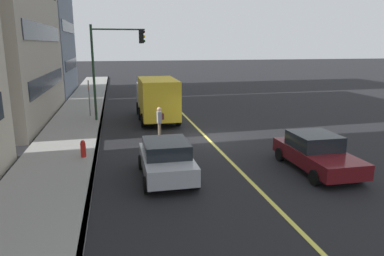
{
  "coord_description": "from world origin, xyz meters",
  "views": [
    {
      "loc": [
        -18.88,
        4.94,
        5.18
      ],
      "look_at": [
        -2.59,
        1.44,
        1.26
      ],
      "focal_mm": 33.26,
      "sensor_mm": 36.0,
      "label": 1
    }
  ],
  "objects_px": {
    "car_maroon": "(316,152)",
    "pedestrian_with_backpack": "(160,120)",
    "truck_yellow": "(157,98)",
    "traffic_light_mast": "(112,57)",
    "car_silver": "(166,159)",
    "street_sign_post": "(89,96)",
    "fire_hydrant": "(83,150)"
  },
  "relations": [
    {
      "from": "car_maroon",
      "to": "pedestrian_with_backpack",
      "type": "height_order",
      "value": "pedestrian_with_backpack"
    },
    {
      "from": "truck_yellow",
      "to": "traffic_light_mast",
      "type": "xyz_separation_m",
      "value": [
        0.36,
        2.9,
        2.77
      ]
    },
    {
      "from": "car_silver",
      "to": "street_sign_post",
      "type": "distance_m",
      "value": 13.52
    },
    {
      "from": "car_maroon",
      "to": "truck_yellow",
      "type": "distance_m",
      "value": 12.65
    },
    {
      "from": "car_maroon",
      "to": "traffic_light_mast",
      "type": "height_order",
      "value": "traffic_light_mast"
    },
    {
      "from": "street_sign_post",
      "to": "fire_hydrant",
      "type": "relative_size",
      "value": 2.9
    },
    {
      "from": "truck_yellow",
      "to": "traffic_light_mast",
      "type": "distance_m",
      "value": 4.02
    },
    {
      "from": "street_sign_post",
      "to": "fire_hydrant",
      "type": "height_order",
      "value": "street_sign_post"
    },
    {
      "from": "fire_hydrant",
      "to": "truck_yellow",
      "type": "bearing_deg",
      "value": -28.43
    },
    {
      "from": "car_maroon",
      "to": "fire_hydrant",
      "type": "height_order",
      "value": "car_maroon"
    },
    {
      "from": "truck_yellow",
      "to": "pedestrian_with_backpack",
      "type": "height_order",
      "value": "truck_yellow"
    },
    {
      "from": "car_silver",
      "to": "traffic_light_mast",
      "type": "relative_size",
      "value": 0.6
    },
    {
      "from": "car_silver",
      "to": "truck_yellow",
      "type": "height_order",
      "value": "truck_yellow"
    },
    {
      "from": "pedestrian_with_backpack",
      "to": "car_maroon",
      "type": "bearing_deg",
      "value": -138.77
    },
    {
      "from": "truck_yellow",
      "to": "car_silver",
      "type": "bearing_deg",
      "value": 175.21
    },
    {
      "from": "truck_yellow",
      "to": "pedestrian_with_backpack",
      "type": "xyz_separation_m",
      "value": [
        -4.81,
        0.41,
        -0.54
      ]
    },
    {
      "from": "car_silver",
      "to": "car_maroon",
      "type": "bearing_deg",
      "value": -93.4
    },
    {
      "from": "fire_hydrant",
      "to": "car_silver",
      "type": "bearing_deg",
      "value": -131.65
    },
    {
      "from": "truck_yellow",
      "to": "street_sign_post",
      "type": "xyz_separation_m",
      "value": [
        1.92,
        4.64,
        0.02
      ]
    },
    {
      "from": "traffic_light_mast",
      "to": "pedestrian_with_backpack",
      "type": "bearing_deg",
      "value": -154.34
    },
    {
      "from": "truck_yellow",
      "to": "car_maroon",
      "type": "bearing_deg",
      "value": -154.79
    },
    {
      "from": "street_sign_post",
      "to": "traffic_light_mast",
      "type": "bearing_deg",
      "value": -131.94
    },
    {
      "from": "car_silver",
      "to": "pedestrian_with_backpack",
      "type": "height_order",
      "value": "pedestrian_with_backpack"
    },
    {
      "from": "truck_yellow",
      "to": "street_sign_post",
      "type": "distance_m",
      "value": 5.03
    },
    {
      "from": "truck_yellow",
      "to": "fire_hydrant",
      "type": "relative_size",
      "value": 7.04
    },
    {
      "from": "car_maroon",
      "to": "traffic_light_mast",
      "type": "distance_m",
      "value": 14.84
    },
    {
      "from": "pedestrian_with_backpack",
      "to": "street_sign_post",
      "type": "relative_size",
      "value": 0.65
    },
    {
      "from": "traffic_light_mast",
      "to": "fire_hydrant",
      "type": "distance_m",
      "value": 9.34
    },
    {
      "from": "traffic_light_mast",
      "to": "fire_hydrant",
      "type": "bearing_deg",
      "value": 170.23
    },
    {
      "from": "car_maroon",
      "to": "street_sign_post",
      "type": "relative_size",
      "value": 1.65
    },
    {
      "from": "truck_yellow",
      "to": "pedestrian_with_backpack",
      "type": "distance_m",
      "value": 4.86
    },
    {
      "from": "car_maroon",
      "to": "street_sign_post",
      "type": "bearing_deg",
      "value": 36.9
    }
  ]
}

